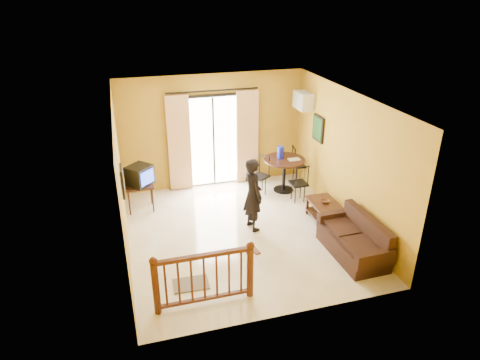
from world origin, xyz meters
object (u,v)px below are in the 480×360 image
object	(u,v)px
standing_person	(253,195)
coffee_table	(326,210)
sofa	(355,241)
dining_table	(284,166)
television	(140,175)

from	to	relation	value
standing_person	coffee_table	bearing A→B (deg)	-108.64
sofa	standing_person	distance (m)	2.19
dining_table	sofa	world-z (taller)	dining_table
sofa	television	bearing A→B (deg)	140.38
television	sofa	xyz separation A→B (m)	(3.72, -2.93, -0.55)
coffee_table	standing_person	world-z (taller)	standing_person
television	standing_person	bearing A→B (deg)	-78.08
coffee_table	dining_table	bearing A→B (deg)	99.49
dining_table	standing_person	world-z (taller)	standing_person
television	coffee_table	world-z (taller)	television
television	coffee_table	size ratio (longest dim) A/B	0.67
television	coffee_table	bearing A→B (deg)	-68.04
dining_table	coffee_table	xyz separation A→B (m)	(0.29, -1.71, -0.37)
dining_table	sofa	distance (m)	2.99
dining_table	sofa	size ratio (longest dim) A/B	0.62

